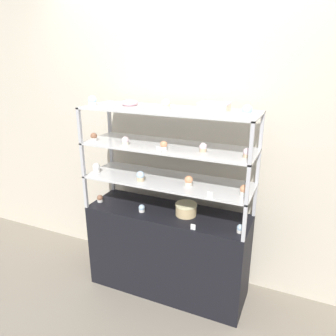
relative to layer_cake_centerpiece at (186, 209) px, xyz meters
The scene contains 28 objects.
ground_plane 0.80m from the layer_cake_centerpiece, behind, with size 20.00×20.00×0.00m, color gray.
back_wall 0.64m from the layer_cake_centerpiece, 113.47° to the left, with size 8.00×0.05×2.60m.
display_base 0.44m from the layer_cake_centerpiece, behind, with size 1.30×0.43×0.74m.
display_riser_lower 0.26m from the layer_cake_centerpiece, behind, with size 1.30×0.43×0.27m.
display_riser_middle 0.50m from the layer_cake_centerpiece, behind, with size 1.30×0.43×0.27m.
display_riser_upper 0.77m from the layer_cake_centerpiece, behind, with size 1.30×0.43×0.27m.
layer_cake_centerpiece is the anchor object (origin of this frame).
sheet_cake_frosted 0.83m from the layer_cake_centerpiece, ahead, with size 0.20×0.13×0.07m.
cupcake_0 0.76m from the layer_cake_centerpiece, behind, with size 0.05×0.05×0.06m.
cupcake_1 0.36m from the layer_cake_centerpiece, 164.50° to the right, with size 0.05×0.05×0.06m.
cupcake_2 0.45m from the layer_cake_centerpiece, 12.52° to the right, with size 0.05×0.05×0.06m.
price_tag_0 0.24m from the layer_cake_centerpiece, 57.35° to the right, with size 0.04×0.00×0.04m.
cupcake_3 0.81m from the layer_cake_centerpiece, behind, with size 0.06×0.06×0.08m.
cupcake_4 0.44m from the layer_cake_centerpiece, 162.06° to the right, with size 0.06×0.06×0.08m.
cupcake_5 0.27m from the layer_cake_centerpiece, 57.58° to the right, with size 0.06×0.06×0.08m.
cupcake_6 0.52m from the layer_cake_centerpiece, ahead, with size 0.06×0.06×0.08m.
price_tag_1 0.40m from the layer_cake_centerpiece, 39.52° to the right, with size 0.04×0.00×0.04m.
cupcake_7 0.92m from the layer_cake_centerpiece, behind, with size 0.05×0.05×0.06m.
cupcake_8 0.71m from the layer_cake_centerpiece, 166.78° to the right, with size 0.05×0.05×0.06m.
cupcake_9 0.56m from the layer_cake_centerpiece, 141.00° to the right, with size 0.05×0.05×0.06m.
cupcake_10 0.54m from the layer_cake_centerpiece, 20.58° to the right, with size 0.05×0.05×0.06m.
cupcake_11 0.69m from the layer_cake_centerpiece, ahead, with size 0.05×0.05×0.06m.
price_tag_2 0.57m from the layer_cake_centerpiece, 125.14° to the right, with size 0.04×0.00×0.04m.
cupcake_12 1.10m from the layer_cake_centerpiece, behind, with size 0.06×0.06×0.08m.
cupcake_13 0.82m from the layer_cake_centerpiece, 165.18° to the right, with size 0.06×0.06×0.08m.
cupcake_14 0.91m from the layer_cake_centerpiece, 10.49° to the right, with size 0.06×0.06×0.08m.
price_tag_3 0.88m from the layer_cake_centerpiece, 30.36° to the right, with size 0.04×0.00×0.04m.
donut_glazed 0.93m from the layer_cake_centerpiece, behind, with size 0.13×0.13×0.04m.
Camera 1 is at (0.95, -2.16, 1.93)m, focal length 35.00 mm.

